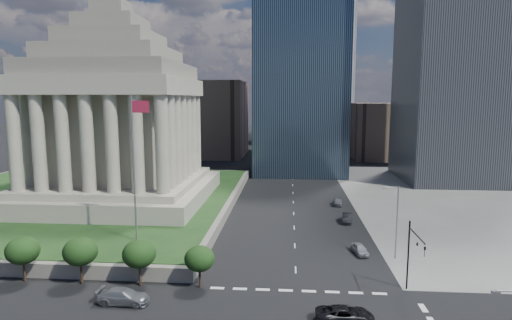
# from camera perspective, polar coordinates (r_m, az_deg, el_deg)

# --- Properties ---
(ground) EXTENTS (500.00, 500.00, 0.00)m
(ground) POSITION_cam_1_polar(r_m,az_deg,el_deg) (133.46, 4.84, -1.15)
(ground) COLOR black
(ground) RESTS_ON ground
(sidewalk_ne) EXTENTS (68.00, 90.00, 0.03)m
(sidewalk_ne) POSITION_cam_1_polar(r_m,az_deg,el_deg) (105.26, 30.98, -4.79)
(sidewalk_ne) COLOR slate
(sidewalk_ne) RESTS_ON ground
(plaza_terrace) EXTENTS (66.00, 70.00, 1.80)m
(plaza_terrace) POSITION_cam_1_polar(r_m,az_deg,el_deg) (95.06, -23.33, -5.02)
(plaza_terrace) COLOR slate
(plaza_terrace) RESTS_ON ground
(plaza_lawn) EXTENTS (64.00, 68.00, 0.10)m
(plaza_lawn) POSITION_cam_1_polar(r_m,az_deg,el_deg) (94.86, -23.37, -4.46)
(plaza_lawn) COLOR #1A3716
(plaza_lawn) RESTS_ON plaza_terrace
(war_memorial) EXTENTS (34.00, 34.00, 39.00)m
(war_memorial) POSITION_cam_1_polar(r_m,az_deg,el_deg) (86.30, -18.19, 7.71)
(war_memorial) COLOR gray
(war_memorial) RESTS_ON plaza_lawn
(flagpole) EXTENTS (2.52, 0.24, 20.00)m
(flagpole) POSITION_cam_1_polar(r_m,az_deg,el_deg) (60.08, -15.87, -0.11)
(flagpole) COLOR slate
(flagpole) RESTS_ON plaza_lawn
(midrise_glass) EXTENTS (26.00, 26.00, 60.00)m
(midrise_glass) POSITION_cam_1_polar(r_m,az_deg,el_deg) (127.07, 5.94, 11.94)
(midrise_glass) COLOR black
(midrise_glass) RESTS_ON ground
(building_filler_ne) EXTENTS (20.00, 30.00, 20.00)m
(building_filler_ne) POSITION_cam_1_polar(r_m,az_deg,el_deg) (165.46, 16.00, 3.84)
(building_filler_ne) COLOR brown
(building_filler_ne) RESTS_ON ground
(building_filler_nw) EXTENTS (24.00, 30.00, 28.00)m
(building_filler_nw) POSITION_cam_1_polar(r_m,az_deg,el_deg) (164.49, -5.72, 5.48)
(building_filler_nw) COLOR brown
(building_filler_nw) RESTS_ON ground
(traffic_signal_ne) EXTENTS (0.30, 5.74, 8.00)m
(traffic_signal_ne) POSITION_cam_1_polar(r_m,az_deg,el_deg) (50.06, 20.24, -11.20)
(traffic_signal_ne) COLOR black
(traffic_signal_ne) RESTS_ON ground
(street_lamp_north) EXTENTS (2.13, 0.22, 10.00)m
(street_lamp_north) POSITION_cam_1_polar(r_m,az_deg,el_deg) (60.59, 18.13, -7.34)
(street_lamp_north) COLOR slate
(street_lamp_north) RESTS_ON ground
(pickup_truck) EXTENTS (5.81, 3.00, 1.57)m
(pickup_truck) POSITION_cam_1_polar(r_m,az_deg,el_deg) (44.64, 11.78, -19.54)
(pickup_truck) COLOR black
(pickup_truck) RESTS_ON ground
(suv_grey) EXTENTS (2.39, 5.61, 1.61)m
(suv_grey) POSITION_cam_1_polar(r_m,az_deg,el_deg) (49.23, -17.25, -16.97)
(suv_grey) COLOR slate
(suv_grey) RESTS_ON ground
(parked_sedan_near) EXTENTS (4.29, 2.29, 1.39)m
(parked_sedan_near) POSITION_cam_1_polar(r_m,az_deg,el_deg) (62.44, 13.69, -11.48)
(parked_sedan_near) COLOR gray
(parked_sedan_near) RESTS_ON ground
(parked_sedan_mid) EXTENTS (2.30, 4.75, 1.50)m
(parked_sedan_mid) POSITION_cam_1_polar(r_m,az_deg,el_deg) (77.19, 12.05, -7.58)
(parked_sedan_mid) COLOR black
(parked_sedan_mid) RESTS_ON ground
(parked_sedan_far) EXTENTS (2.35, 4.45, 1.44)m
(parked_sedan_far) POSITION_cam_1_polar(r_m,az_deg,el_deg) (88.94, 10.84, -5.48)
(parked_sedan_far) COLOR slate
(parked_sedan_far) RESTS_ON ground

